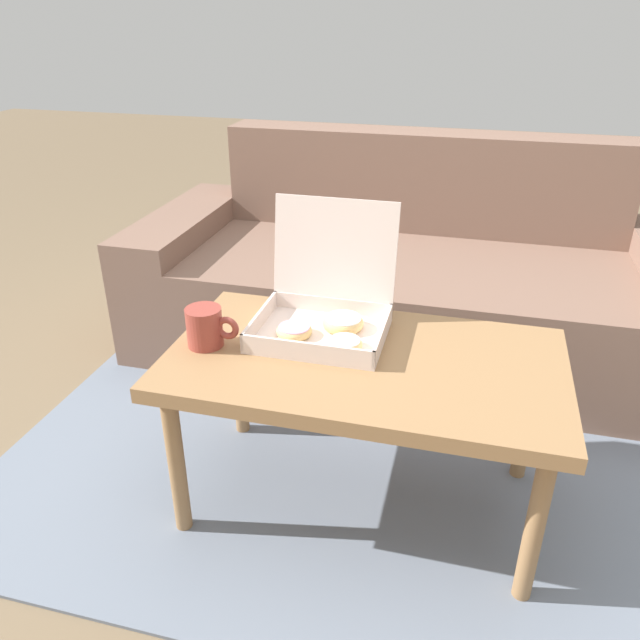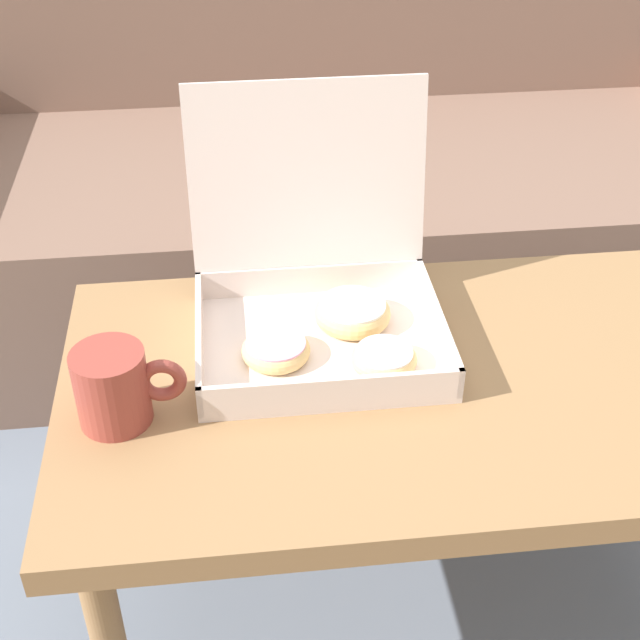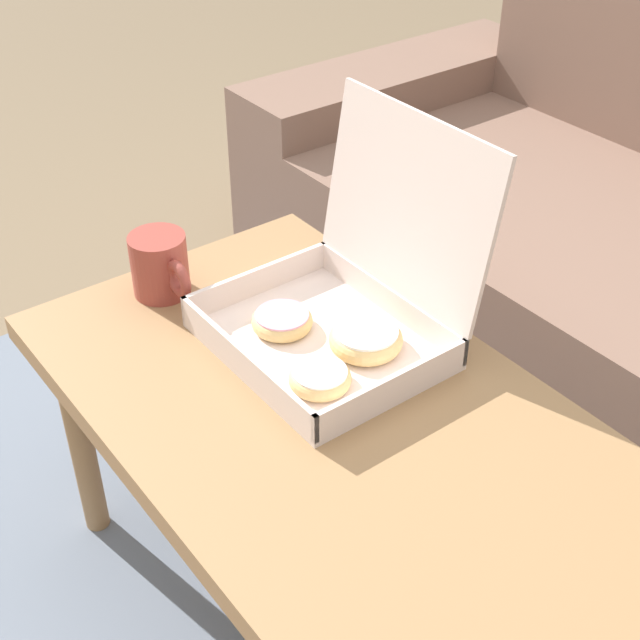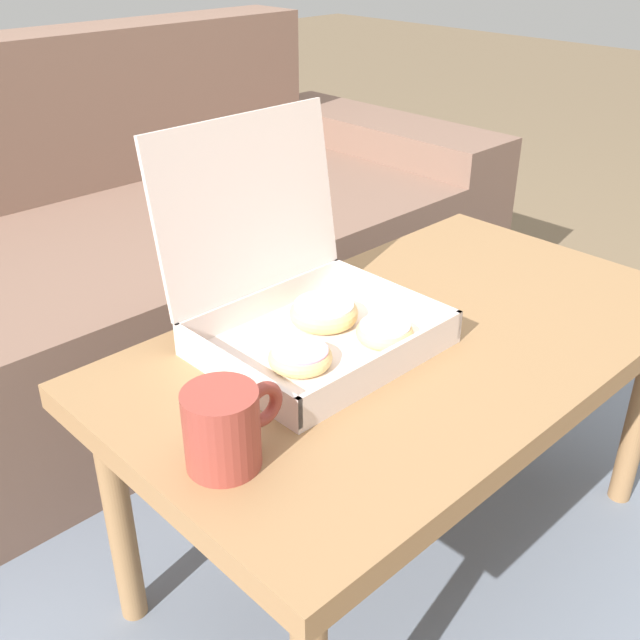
{
  "view_description": "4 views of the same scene",
  "coord_description": "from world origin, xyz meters",
  "px_view_note": "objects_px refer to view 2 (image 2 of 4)",
  "views": [
    {
      "loc": [
        0.23,
        -1.48,
        1.28
      ],
      "look_at": [
        -0.14,
        -0.06,
        0.53
      ],
      "focal_mm": 35.0,
      "sensor_mm": 36.0,
      "label": 1
    },
    {
      "loc": [
        -0.25,
        -1.06,
        1.25
      ],
      "look_at": [
        -0.14,
        -0.06,
        0.53
      ],
      "focal_mm": 50.0,
      "sensor_mm": 36.0,
      "label": 2
    },
    {
      "loc": [
        0.72,
        -0.71,
        1.31
      ],
      "look_at": [
        -0.14,
        -0.06,
        0.53
      ],
      "focal_mm": 50.0,
      "sensor_mm": 36.0,
      "label": 3
    },
    {
      "loc": [
        -0.83,
        -0.78,
        1.08
      ],
      "look_at": [
        -0.14,
        -0.06,
        0.53
      ],
      "focal_mm": 42.0,
      "sensor_mm": 36.0,
      "label": 4
    }
  ],
  "objects_px": {
    "couch": "(334,186)",
    "coffee_mug": "(115,387)",
    "coffee_table": "(422,403)",
    "pastry_box": "(324,297)"
  },
  "relations": [
    {
      "from": "pastry_box",
      "to": "couch",
      "type": "bearing_deg",
      "value": 81.66
    },
    {
      "from": "coffee_table",
      "to": "pastry_box",
      "type": "distance_m",
      "value": 0.2
    },
    {
      "from": "pastry_box",
      "to": "coffee_table",
      "type": "bearing_deg",
      "value": -42.01
    },
    {
      "from": "couch",
      "to": "coffee_mug",
      "type": "xyz_separation_m",
      "value": [
        -0.41,
        -1.02,
        0.26
      ]
    },
    {
      "from": "couch",
      "to": "coffee_mug",
      "type": "distance_m",
      "value": 1.13
    },
    {
      "from": "couch",
      "to": "pastry_box",
      "type": "height_order",
      "value": "couch"
    },
    {
      "from": "couch",
      "to": "coffee_mug",
      "type": "bearing_deg",
      "value": -111.92
    },
    {
      "from": "coffee_mug",
      "to": "coffee_table",
      "type": "bearing_deg",
      "value": 6.1
    },
    {
      "from": "couch",
      "to": "pastry_box",
      "type": "bearing_deg",
      "value": -98.34
    },
    {
      "from": "coffee_table",
      "to": "coffee_mug",
      "type": "relative_size",
      "value": 7.07
    }
  ]
}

